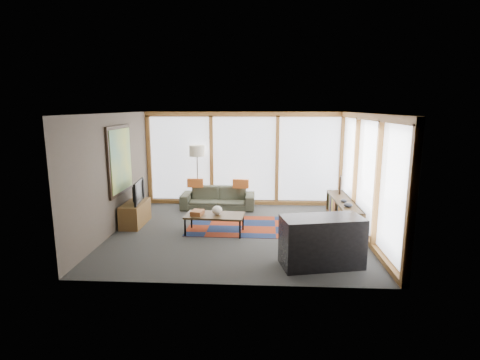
# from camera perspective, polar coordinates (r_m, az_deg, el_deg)

# --- Properties ---
(ground) EXTENTS (5.50, 5.50, 0.00)m
(ground) POSITION_cam_1_polar(r_m,az_deg,el_deg) (8.38, -0.16, -7.93)
(ground) COLOR #2E2E2B
(ground) RESTS_ON ground
(room_envelope) EXTENTS (5.52, 5.02, 2.62)m
(room_envelope) POSITION_cam_1_polar(r_m,az_deg,el_deg) (8.55, 3.38, 3.07)
(room_envelope) COLOR #483F34
(room_envelope) RESTS_ON ground
(rug) EXTENTS (2.50, 1.62, 0.01)m
(rug) POSITION_cam_1_polar(r_m,az_deg,el_deg) (8.76, 0.34, -7.03)
(rug) COLOR maroon
(rug) RESTS_ON ground
(sofa) EXTENTS (1.98, 0.78, 0.58)m
(sofa) POSITION_cam_1_polar(r_m,az_deg,el_deg) (10.22, -3.37, -2.74)
(sofa) COLOR #303326
(sofa) RESTS_ON ground
(pillow_left) EXTENTS (0.43, 0.14, 0.24)m
(pillow_left) POSITION_cam_1_polar(r_m,az_deg,el_deg) (10.23, -6.84, -0.46)
(pillow_left) COLOR #B65923
(pillow_left) RESTS_ON sofa
(pillow_right) EXTENTS (0.44, 0.18, 0.24)m
(pillow_right) POSITION_cam_1_polar(r_m,az_deg,el_deg) (10.05, 0.12, -0.57)
(pillow_right) COLOR #B65923
(pillow_right) RESTS_ON sofa
(floor_lamp) EXTENTS (0.43, 0.43, 1.70)m
(floor_lamp) POSITION_cam_1_polar(r_m,az_deg,el_deg) (10.40, -6.49, 0.61)
(floor_lamp) COLOR #32271B
(floor_lamp) RESTS_ON ground
(coffee_table) EXTENTS (1.30, 0.72, 0.42)m
(coffee_table) POSITION_cam_1_polar(r_m,az_deg,el_deg) (8.27, -3.87, -6.68)
(coffee_table) COLOR #362817
(coffee_table) RESTS_ON ground
(book_stack) EXTENTS (0.29, 0.33, 0.10)m
(book_stack) POSITION_cam_1_polar(r_m,az_deg,el_deg) (8.21, -6.53, -4.97)
(book_stack) COLOR brown
(book_stack) RESTS_ON coffee_table
(vase) EXTENTS (0.25, 0.25, 0.20)m
(vase) POSITION_cam_1_polar(r_m,az_deg,el_deg) (8.17, -3.51, -4.64)
(vase) COLOR silver
(vase) RESTS_ON coffee_table
(bookshelf) EXTENTS (0.41, 2.28, 0.57)m
(bookshelf) POSITION_cam_1_polar(r_m,az_deg,el_deg) (9.20, 15.47, -4.73)
(bookshelf) COLOR #362817
(bookshelf) RESTS_ON ground
(bowl_a) EXTENTS (0.22, 0.22, 0.10)m
(bowl_a) POSITION_cam_1_polar(r_m,az_deg,el_deg) (8.55, 16.15, -3.67)
(bowl_a) COLOR black
(bowl_a) RESTS_ON bookshelf
(bowl_b) EXTENTS (0.16, 0.16, 0.07)m
(bowl_b) POSITION_cam_1_polar(r_m,az_deg,el_deg) (8.94, 15.53, -3.07)
(bowl_b) COLOR black
(bowl_b) RESTS_ON bookshelf
(shelf_picture) EXTENTS (0.13, 0.34, 0.44)m
(shelf_picture) POSITION_cam_1_polar(r_m,az_deg,el_deg) (9.82, 15.04, -0.67)
(shelf_picture) COLOR black
(shelf_picture) RESTS_ON bookshelf
(tv_console) EXTENTS (0.44, 1.06, 0.53)m
(tv_console) POSITION_cam_1_polar(r_m,az_deg,el_deg) (9.16, -15.67, -4.94)
(tv_console) COLOR brown
(tv_console) RESTS_ON ground
(television) EXTENTS (0.21, 0.91, 0.52)m
(television) POSITION_cam_1_polar(r_m,az_deg,el_deg) (9.03, -15.69, -1.73)
(television) COLOR black
(television) RESTS_ON tv_console
(bar_counter) EXTENTS (1.49, 0.92, 0.88)m
(bar_counter) POSITION_cam_1_polar(r_m,az_deg,el_deg) (6.71, 12.34, -9.15)
(bar_counter) COLOR black
(bar_counter) RESTS_ON ground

